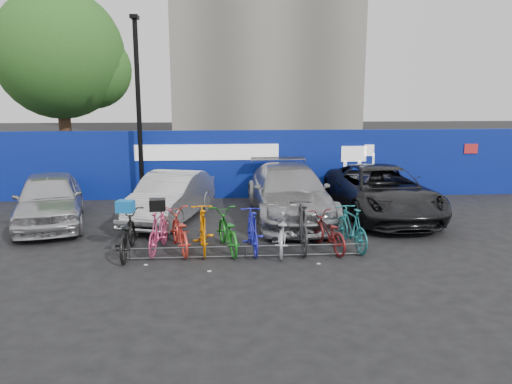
{
  "coord_description": "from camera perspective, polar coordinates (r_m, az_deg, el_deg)",
  "views": [
    {
      "loc": [
        -0.52,
        -11.45,
        3.75
      ],
      "look_at": [
        0.43,
        2.0,
        1.01
      ],
      "focal_mm": 35.0,
      "sensor_mm": 36.0,
      "label": 1
    }
  ],
  "objects": [
    {
      "name": "bike_rack",
      "position": [
        11.44,
        -1.24,
        -6.79
      ],
      "size": [
        5.6,
        0.03,
        0.3
      ],
      "color": "#595B60",
      "rests_on": "ground"
    },
    {
      "name": "hoarding",
      "position": [
        17.64,
        -2.3,
        3.19
      ],
      "size": [
        22.0,
        0.18,
        2.4
      ],
      "color": "navy",
      "rests_on": "ground"
    },
    {
      "name": "car_3",
      "position": [
        15.57,
        14.11,
        0.06
      ],
      "size": [
        2.59,
        5.48,
        1.51
      ],
      "primitive_type": "imported",
      "rotation": [
        0.0,
        0.0,
        0.01
      ],
      "color": "black",
      "rests_on": "ground"
    },
    {
      "name": "ground",
      "position": [
        12.06,
        -1.38,
        -6.63
      ],
      "size": [
        100.0,
        100.0,
        0.0
      ],
      "primitive_type": "plane",
      "color": "black",
      "rests_on": "ground"
    },
    {
      "name": "car_2",
      "position": [
        14.83,
        3.83,
        -0.07
      ],
      "size": [
        2.32,
        5.45,
        1.57
      ],
      "primitive_type": "imported",
      "rotation": [
        0.0,
        0.0,
        0.02
      ],
      "color": "#9D9DA1",
      "rests_on": "ground"
    },
    {
      "name": "car_1",
      "position": [
        14.81,
        -9.77,
        -0.57
      ],
      "size": [
        2.58,
        4.47,
        1.39
      ],
      "primitive_type": "imported",
      "rotation": [
        0.0,
        0.0,
        -0.28
      ],
      "color": "#B8B9BE",
      "rests_on": "ground"
    },
    {
      "name": "bike_3",
      "position": [
        11.87,
        -6.09,
        -4.25
      ],
      "size": [
        0.65,
        1.84,
        1.08
      ],
      "primitive_type": "imported",
      "rotation": [
        0.0,
        0.0,
        3.22
      ],
      "color": "orange",
      "rests_on": "ground"
    },
    {
      "name": "bike_1",
      "position": [
        12.01,
        -11.08,
        -4.41
      ],
      "size": [
        0.7,
        1.73,
        1.01
      ],
      "primitive_type": "imported",
      "rotation": [
        0.0,
        0.0,
        3.0
      ],
      "color": "#CA3E70",
      "rests_on": "ground"
    },
    {
      "name": "tree",
      "position": [
        22.43,
        -20.9,
        14.14
      ],
      "size": [
        5.4,
        5.2,
        7.8
      ],
      "color": "#382314",
      "rests_on": "ground"
    },
    {
      "name": "bike_6",
      "position": [
        11.86,
        2.97,
        -4.36
      ],
      "size": [
        0.96,
        2.03,
        1.03
      ],
      "primitive_type": "imported",
      "rotation": [
        0.0,
        0.0,
        2.99
      ],
      "color": "#B6B9BF",
      "rests_on": "ground"
    },
    {
      "name": "bike_7",
      "position": [
        12.0,
        5.27,
        -3.87
      ],
      "size": [
        0.63,
        1.96,
        1.16
      ],
      "primitive_type": "imported",
      "rotation": [
        0.0,
        0.0,
        3.1
      ],
      "color": "#2A292C",
      "rests_on": "ground"
    },
    {
      "name": "bike_4",
      "position": [
        11.89,
        -3.34,
        -4.45
      ],
      "size": [
        1.01,
        1.95,
        0.97
      ],
      "primitive_type": "imported",
      "rotation": [
        0.0,
        0.0,
        3.35
      ],
      "color": "#1A791D",
      "rests_on": "ground"
    },
    {
      "name": "car_0",
      "position": [
        15.25,
        -22.54,
        -0.76
      ],
      "size": [
        2.81,
        4.69,
        1.49
      ],
      "primitive_type": "imported",
      "rotation": [
        0.0,
        0.0,
        0.25
      ],
      "color": "#B5B6BA",
      "rests_on": "ground"
    },
    {
      "name": "bike_2",
      "position": [
        12.0,
        -8.79,
        -4.41
      ],
      "size": [
        1.1,
        1.97,
        0.98
      ],
      "primitive_type": "imported",
      "rotation": [
        0.0,
        0.0,
        3.39
      ],
      "color": "red",
      "rests_on": "ground"
    },
    {
      "name": "cargo_topcase",
      "position": [
        11.85,
        -11.2,
        -1.43
      ],
      "size": [
        0.4,
        0.36,
        0.27
      ],
      "primitive_type": "cube",
      "rotation": [
        0.0,
        0.0,
        0.09
      ],
      "color": "black",
      "rests_on": "bike_1"
    },
    {
      "name": "bike_5",
      "position": [
        11.8,
        -0.41,
        -4.42
      ],
      "size": [
        0.59,
        1.74,
        1.03
      ],
      "primitive_type": "imported",
      "rotation": [
        0.0,
        0.0,
        3.2
      ],
      "color": "#2024BF",
      "rests_on": "ground"
    },
    {
      "name": "bike_8",
      "position": [
        12.05,
        8.22,
        -4.53
      ],
      "size": [
        1.0,
        1.8,
        0.9
      ],
      "primitive_type": "imported",
      "rotation": [
        0.0,
        0.0,
        3.39
      ],
      "color": "maroon",
      "rests_on": "ground"
    },
    {
      "name": "cargo_crate",
      "position": [
        11.77,
        -14.71,
        -1.6
      ],
      "size": [
        0.42,
        0.35,
        0.27
      ],
      "primitive_type": "cube",
      "rotation": [
        0.0,
        0.0,
        -0.19
      ],
      "color": "#1267B8",
      "rests_on": "bike_0"
    },
    {
      "name": "bike_0",
      "position": [
        11.93,
        -14.55,
        -4.64
      ],
      "size": [
        0.74,
        1.97,
        1.03
      ],
      "primitive_type": "imported",
      "rotation": [
        0.0,
        0.0,
        3.17
      ],
      "color": "black",
      "rests_on": "ground"
    },
    {
      "name": "lamppost",
      "position": [
        17.07,
        -13.28,
        9.59
      ],
      "size": [
        0.25,
        0.5,
        6.11
      ],
      "color": "black",
      "rests_on": "ground"
    },
    {
      "name": "bike_9",
      "position": [
        12.25,
        10.84,
        -4.01
      ],
      "size": [
        0.79,
        1.79,
        1.04
      ],
      "primitive_type": "imported",
      "rotation": [
        0.0,
        0.0,
        3.32
      ],
      "color": "#1F7177",
      "rests_on": "ground"
    }
  ]
}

